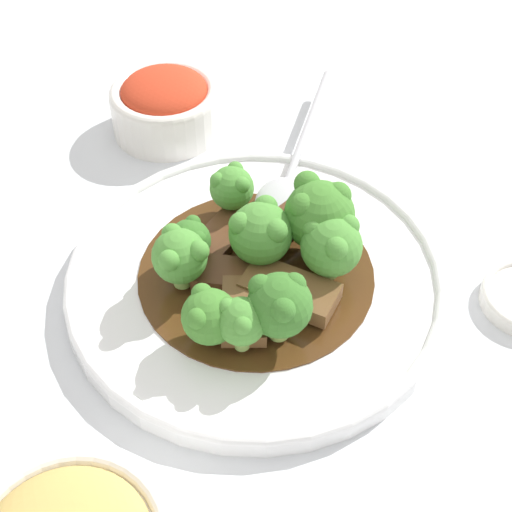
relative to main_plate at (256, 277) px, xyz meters
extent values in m
plane|color=silver|center=(0.00, 0.00, -0.01)|extent=(4.00, 4.00, 0.00)
cylinder|color=white|center=(0.00, 0.00, 0.00)|extent=(0.29, 0.29, 0.01)
torus|color=white|center=(0.00, 0.00, 0.00)|extent=(0.29, 0.29, 0.01)
cylinder|color=#4C2D14|center=(0.00, 0.00, 0.00)|extent=(0.18, 0.18, 0.00)
cube|color=#56331E|center=(0.04, 0.01, 0.01)|extent=(0.06, 0.07, 0.01)
cube|color=brown|center=(-0.03, -0.01, 0.02)|extent=(0.08, 0.07, 0.01)
cube|color=#56331E|center=(0.00, 0.02, 0.01)|extent=(0.05, 0.06, 0.01)
cube|color=brown|center=(-0.04, 0.03, 0.01)|extent=(0.06, 0.05, 0.01)
cube|color=#56331E|center=(0.03, -0.03, 0.02)|extent=(0.04, 0.06, 0.01)
cylinder|color=#7FA84C|center=(0.01, 0.06, 0.02)|extent=(0.01, 0.01, 0.01)
sphere|color=#4C8E38|center=(0.01, 0.06, 0.04)|extent=(0.04, 0.04, 0.04)
sphere|color=#4C8E38|center=(0.02, 0.06, 0.05)|extent=(0.02, 0.02, 0.02)
sphere|color=#4C8E38|center=(0.00, 0.07, 0.05)|extent=(0.02, 0.02, 0.02)
sphere|color=#4C8E38|center=(0.00, 0.04, 0.05)|extent=(0.02, 0.02, 0.02)
cylinder|color=#7FA84C|center=(-0.03, -0.05, 0.02)|extent=(0.01, 0.01, 0.01)
sphere|color=#4C8E38|center=(-0.03, -0.05, 0.04)|extent=(0.05, 0.05, 0.05)
sphere|color=#4C8E38|center=(-0.02, -0.04, 0.05)|extent=(0.02, 0.02, 0.02)
sphere|color=#4C8E38|center=(-0.04, -0.04, 0.05)|extent=(0.02, 0.02, 0.02)
sphere|color=#4C8E38|center=(-0.02, -0.06, 0.05)|extent=(0.02, 0.02, 0.02)
cylinder|color=#7FA84C|center=(0.01, -0.01, 0.01)|extent=(0.02, 0.02, 0.01)
sphere|color=#4C8E38|center=(0.01, -0.01, 0.04)|extent=(0.05, 0.05, 0.05)
sphere|color=#4C8E38|center=(0.01, 0.01, 0.05)|extent=(0.02, 0.02, 0.02)
sphere|color=#4C8E38|center=(-0.01, -0.01, 0.05)|extent=(0.02, 0.02, 0.02)
sphere|color=#4C8E38|center=(0.02, -0.02, 0.05)|extent=(0.02, 0.02, 0.02)
cylinder|color=#7FA84C|center=(0.00, -0.05, 0.02)|extent=(0.02, 0.02, 0.02)
sphere|color=#427F2D|center=(0.00, -0.05, 0.04)|extent=(0.05, 0.05, 0.05)
sphere|color=#427F2D|center=(0.00, -0.04, 0.06)|extent=(0.02, 0.02, 0.02)
sphere|color=#427F2D|center=(0.00, -0.07, 0.06)|extent=(0.02, 0.02, 0.02)
sphere|color=#427F2D|center=(0.02, -0.05, 0.06)|extent=(0.02, 0.02, 0.02)
cylinder|color=#8EB756|center=(-0.06, 0.04, 0.02)|extent=(0.01, 0.01, 0.02)
sphere|color=#4C8E38|center=(-0.06, 0.04, 0.04)|extent=(0.03, 0.03, 0.03)
sphere|color=#4C8E38|center=(-0.07, 0.04, 0.05)|extent=(0.01, 0.01, 0.01)
sphere|color=#4C8E38|center=(-0.06, 0.03, 0.05)|extent=(0.01, 0.01, 0.01)
sphere|color=#4C8E38|center=(-0.05, 0.05, 0.05)|extent=(0.01, 0.01, 0.01)
cylinder|color=#8EB756|center=(0.07, -0.01, 0.01)|extent=(0.01, 0.01, 0.01)
sphere|color=#4C8E38|center=(0.07, -0.01, 0.03)|extent=(0.04, 0.04, 0.04)
sphere|color=#4C8E38|center=(0.06, -0.01, 0.04)|extent=(0.01, 0.01, 0.01)
sphere|color=#4C8E38|center=(0.08, -0.02, 0.04)|extent=(0.01, 0.01, 0.01)
sphere|color=#4C8E38|center=(0.07, 0.00, 0.04)|extent=(0.01, 0.01, 0.01)
cylinder|color=#8EB756|center=(-0.04, 0.05, 0.01)|extent=(0.01, 0.01, 0.01)
sphere|color=#427F2D|center=(-0.04, 0.05, 0.03)|extent=(0.04, 0.04, 0.04)
sphere|color=#427F2D|center=(-0.05, 0.04, 0.04)|extent=(0.01, 0.01, 0.01)
sphere|color=#427F2D|center=(-0.03, 0.05, 0.04)|extent=(0.01, 0.01, 0.01)
sphere|color=#427F2D|center=(-0.05, 0.07, 0.04)|extent=(0.01, 0.01, 0.01)
cylinder|color=#8EB756|center=(-0.06, 0.01, 0.02)|extent=(0.01, 0.01, 0.02)
sphere|color=#387028|center=(-0.06, 0.01, 0.04)|extent=(0.04, 0.04, 0.04)
sphere|color=#387028|center=(-0.06, 0.00, 0.05)|extent=(0.02, 0.02, 0.02)
sphere|color=#387028|center=(-0.05, 0.02, 0.05)|extent=(0.02, 0.02, 0.02)
sphere|color=#387028|center=(-0.07, 0.02, 0.05)|extent=(0.02, 0.02, 0.02)
cylinder|color=#8EB756|center=(0.03, 0.04, 0.01)|extent=(0.01, 0.01, 0.01)
sphere|color=#387028|center=(0.03, 0.04, 0.03)|extent=(0.03, 0.03, 0.03)
sphere|color=#387028|center=(0.04, 0.03, 0.04)|extent=(0.01, 0.01, 0.01)
sphere|color=#387028|center=(0.03, 0.05, 0.04)|extent=(0.01, 0.01, 0.01)
sphere|color=#387028|center=(0.02, 0.04, 0.04)|extent=(0.01, 0.01, 0.01)
ellipsoid|color=#B7B7BC|center=(0.06, -0.05, 0.02)|extent=(0.07, 0.07, 0.01)
cylinder|color=#B7B7BC|center=(0.14, -0.12, 0.01)|extent=(0.13, 0.12, 0.01)
cylinder|color=white|center=(0.22, -0.01, -0.01)|extent=(0.06, 0.06, 0.01)
cylinder|color=white|center=(0.22, -0.01, 0.01)|extent=(0.10, 0.10, 0.04)
torus|color=white|center=(0.22, -0.01, 0.03)|extent=(0.10, 0.10, 0.01)
ellipsoid|color=red|center=(0.22, -0.01, 0.03)|extent=(0.08, 0.08, 0.03)
camera|label=1|loc=(-0.33, 0.15, 0.41)|focal=50.00mm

